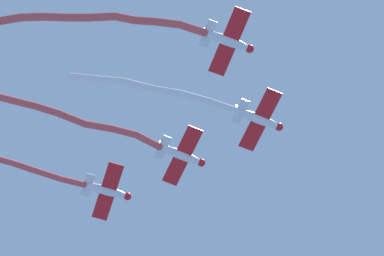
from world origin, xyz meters
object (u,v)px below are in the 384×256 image
at_px(airplane_left_wing, 182,155).
at_px(airplane_slot, 107,191).
at_px(airplane_right_wing, 229,41).
at_px(airplane_lead, 260,119).

xyz_separation_m(airplane_left_wing, airplane_slot, (0.56, 9.56, -0.30)).
distance_m(airplane_right_wing, airplane_slot, 22.31).
distance_m(airplane_left_wing, airplane_right_wing, 14.26).
bearing_deg(airplane_left_wing, airplane_lead, -51.20).
bearing_deg(airplane_right_wing, airplane_slot, 106.27).
bearing_deg(airplane_slot, airplane_left_wing, -45.52).
height_order(airplane_left_wing, airplane_slot, airplane_left_wing).
relative_size(airplane_lead, airplane_left_wing, 0.99).
height_order(airplane_lead, airplane_right_wing, airplane_right_wing).
distance_m(airplane_lead, airplane_right_wing, 9.59).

